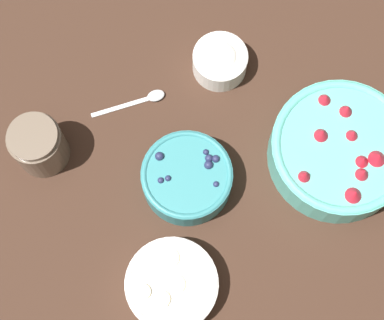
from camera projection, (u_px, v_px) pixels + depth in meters
ground_plane at (202, 179)px, 1.12m from camera, size 4.00×4.00×0.00m
bowl_strawberries at (340, 150)px, 1.09m from camera, size 0.24×0.24×0.09m
bowl_blueberries at (187, 178)px, 1.08m from camera, size 0.15×0.15×0.07m
bowl_bananas at (172, 285)px, 1.04m from camera, size 0.15×0.15×0.05m
bowl_cream at (220, 60)px, 1.15m from camera, size 0.10×0.10×0.06m
jar_chocolate at (39, 146)px, 1.09m from camera, size 0.09×0.09×0.10m
spoon at (142, 100)px, 1.16m from camera, size 0.07×0.13×0.01m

